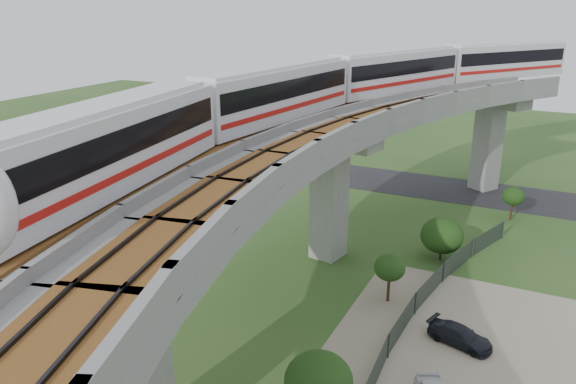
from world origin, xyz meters
name	(u,v)px	position (x,y,z in m)	size (l,w,h in m)	color
ground	(248,321)	(0.00, 0.00, 0.00)	(160.00, 160.00, 0.00)	#2B4D1F
asphalt_road	(389,181)	(0.00, 30.00, 0.01)	(60.00, 8.00, 0.03)	#232326
viaduct	(309,184)	(3.84, 0.00, 9.05)	(19.58, 73.98, 11.40)	#99968E
metro_train	(361,84)	(1.89, 13.49, 12.31)	(18.72, 59.69, 3.64)	silver
fence	(412,352)	(9.75, 0.00, 0.75)	(3.87, 38.73, 1.50)	#2D382D
tree_0	(513,196)	(12.46, 23.84, 2.16)	(1.88, 1.88, 2.97)	#382314
tree_1	(442,235)	(8.54, 13.32, 1.89)	(3.06, 3.06, 3.19)	#382314
tree_2	(390,268)	(6.81, 5.77, 2.33)	(1.93, 1.93, 3.16)	#382314
tree_3	(319,382)	(7.09, -6.25, 2.37)	(3.01, 3.01, 3.66)	#382314
car_dark	(460,336)	(11.68, 2.92, 0.56)	(1.45, 3.57, 1.04)	black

